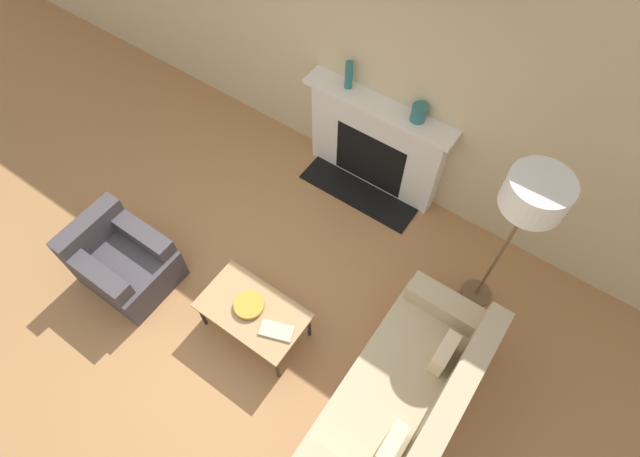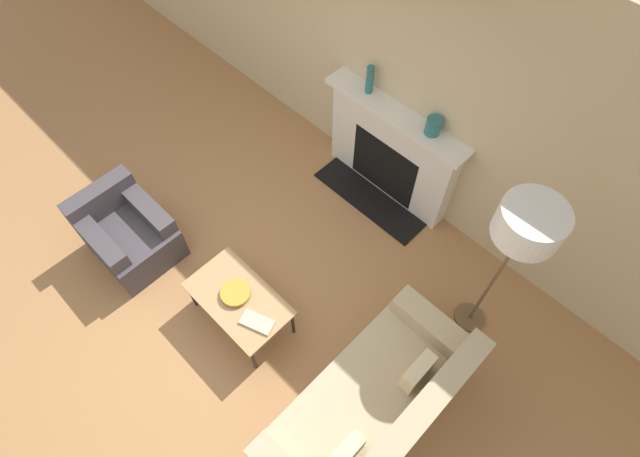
% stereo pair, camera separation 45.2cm
% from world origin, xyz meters
% --- Properties ---
extents(ground_plane, '(18.00, 18.00, 0.00)m').
position_xyz_m(ground_plane, '(0.00, 0.00, 0.00)').
color(ground_plane, '#A87547').
extents(wall_back, '(18.00, 0.06, 2.90)m').
position_xyz_m(wall_back, '(0.00, 2.46, 1.45)').
color(wall_back, '#C6B289').
rests_on(wall_back, ground_plane).
extents(fireplace, '(1.65, 0.59, 1.18)m').
position_xyz_m(fireplace, '(0.21, 2.31, 0.57)').
color(fireplace, silver).
rests_on(fireplace, ground_plane).
extents(couch, '(0.91, 1.93, 0.79)m').
position_xyz_m(couch, '(1.81, 0.26, 0.30)').
color(couch, tan).
rests_on(couch, ground_plane).
extents(armchair_near, '(0.88, 0.73, 0.74)m').
position_xyz_m(armchair_near, '(-1.14, -0.19, 0.29)').
color(armchair_near, '#423D42').
rests_on(armchair_near, ground_plane).
extents(coffee_table, '(0.98, 0.57, 0.45)m').
position_xyz_m(coffee_table, '(0.29, 0.10, 0.42)').
color(coffee_table, tan).
rests_on(coffee_table, ground_plane).
extents(bowl, '(0.27, 0.27, 0.05)m').
position_xyz_m(bowl, '(0.25, 0.11, 0.49)').
color(bowl, '#BC8E2D').
rests_on(bowl, coffee_table).
extents(book, '(0.33, 0.24, 0.02)m').
position_xyz_m(book, '(0.60, 0.07, 0.47)').
color(book, '#B2A893').
rests_on(book, coffee_table).
extents(floor_lamp, '(0.49, 0.49, 1.84)m').
position_xyz_m(floor_lamp, '(1.87, 1.66, 1.62)').
color(floor_lamp, brown).
rests_on(floor_lamp, ground_plane).
extents(mantel_vase_left, '(0.08, 0.08, 0.30)m').
position_xyz_m(mantel_vase_left, '(-0.17, 2.33, 1.33)').
color(mantel_vase_left, '#28666B').
rests_on(mantel_vase_left, fireplace).
extents(mantel_vase_center_left, '(0.15, 0.15, 0.17)m').
position_xyz_m(mantel_vase_center_left, '(0.61, 2.33, 1.26)').
color(mantel_vase_center_left, '#28666B').
rests_on(mantel_vase_center_left, fireplace).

